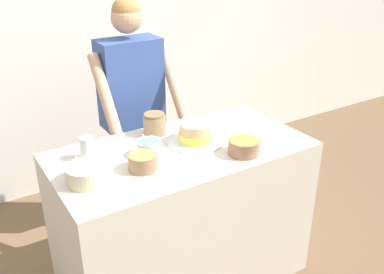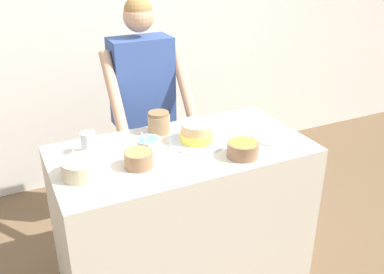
{
  "view_description": "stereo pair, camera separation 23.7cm",
  "coord_description": "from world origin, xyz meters",
  "views": [
    {
      "loc": [
        -1.1,
        -1.49,
        2.01
      ],
      "look_at": [
        0.04,
        0.34,
        1.01
      ],
      "focal_mm": 40.0,
      "sensor_mm": 36.0,
      "label": 1
    },
    {
      "loc": [
        -0.89,
        -1.6,
        2.01
      ],
      "look_at": [
        0.04,
        0.34,
        1.01
      ],
      "focal_mm": 40.0,
      "sensor_mm": 36.0,
      "label": 2
    }
  ],
  "objects": [
    {
      "name": "frosting_bowl_blue",
      "position": [
        -0.19,
        0.4,
        0.98
      ],
      "size": [
        0.13,
        0.13,
        0.15
      ],
      "color": "white",
      "rests_on": "counter"
    },
    {
      "name": "person_baker",
      "position": [
        0.02,
        1.09,
        1.01
      ],
      "size": [
        0.56,
        0.47,
        1.68
      ],
      "color": "#2D2D38",
      "rests_on": "ground_plane"
    },
    {
      "name": "frosting_bowl_orange",
      "position": [
        0.25,
        0.14,
        0.97
      ],
      "size": [
        0.17,
        0.17,
        0.08
      ],
      "color": "#936B4C",
      "rests_on": "counter"
    },
    {
      "name": "frosting_bowl_yellow",
      "position": [
        -0.29,
        0.28,
        0.98
      ],
      "size": [
        0.15,
        0.15,
        0.18
      ],
      "color": "#936B4C",
      "rests_on": "counter"
    },
    {
      "name": "drinking_glass",
      "position": [
        -0.49,
        0.54,
        0.99
      ],
      "size": [
        0.08,
        0.08,
        0.12
      ],
      "color": "silver",
      "rests_on": "counter"
    },
    {
      "name": "cake",
      "position": [
        0.11,
        0.41,
        0.98
      ],
      "size": [
        0.33,
        0.33,
        0.13
      ],
      "color": "silver",
      "rests_on": "counter"
    },
    {
      "name": "wall_back",
      "position": [
        0.0,
        1.93,
        1.3
      ],
      "size": [
        10.0,
        0.05,
        2.6
      ],
      "color": "silver",
      "rests_on": "ground_plane"
    },
    {
      "name": "stoneware_jar",
      "position": [
        -0.04,
        0.63,
        0.99
      ],
      "size": [
        0.14,
        0.14,
        0.13
      ],
      "color": "#9E7F5B",
      "rests_on": "counter"
    },
    {
      "name": "counter",
      "position": [
        0.0,
        0.38,
        0.46
      ],
      "size": [
        1.46,
        0.75,
        0.93
      ],
      "color": "beige",
      "rests_on": "ground_plane"
    },
    {
      "name": "frosting_bowl_white",
      "position": [
        -0.57,
        0.31,
        0.98
      ],
      "size": [
        0.21,
        0.21,
        0.17
      ],
      "color": "beige",
      "rests_on": "counter"
    },
    {
      "name": "ceramic_plate",
      "position": [
        0.54,
        0.26,
        0.94
      ],
      "size": [
        0.24,
        0.24,
        0.01
      ],
      "color": "silver",
      "rests_on": "counter"
    }
  ]
}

